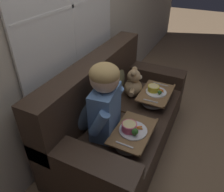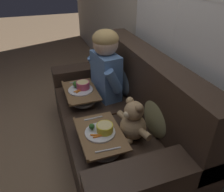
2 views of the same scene
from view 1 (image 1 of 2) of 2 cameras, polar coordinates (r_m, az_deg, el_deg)
The scene contains 9 objects.
ground_plane at distance 2.46m, azimuth 2.89°, elevation -11.80°, with size 14.00×14.00×0.00m, color #8E7051.
wall_back_with_window at distance 2.04m, azimuth -11.25°, elevation 20.51°, with size 8.00×0.08×2.60m.
couch at distance 2.26m, azimuth 1.43°, elevation -5.40°, with size 1.73×0.86×0.92m.
throw_pillow_behind_child at distance 1.94m, azimuth -7.19°, elevation -3.42°, with size 0.38×0.18×0.39m.
throw_pillow_behind_teddy at distance 2.41m, azimuth 1.03°, elevation 4.94°, with size 0.38×0.19×0.40m.
child_figure at distance 1.74m, azimuth -1.80°, elevation -0.47°, with size 0.48×0.25×0.66m.
teddy_bear at distance 2.36m, azimuth 5.70°, elevation 3.00°, with size 0.35×0.25×0.33m.
lap_tray_child at distance 1.85m, azimuth 5.40°, elevation -10.06°, with size 0.45×0.30×0.19m.
lap_tray_teddy at distance 2.34m, azimuth 11.27°, elevation -0.03°, with size 0.46×0.30×0.18m.
Camera 1 is at (-1.59, -0.65, 1.76)m, focal length 35.00 mm.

